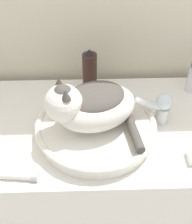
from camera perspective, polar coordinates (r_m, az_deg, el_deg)
The scene contains 6 objects.
vanity_counter at distance 1.39m, azimuth -0.36°, elevation -15.58°, with size 1.25×0.51×0.90m.
sink_basin at distance 0.99m, azimuth -0.02°, elevation -2.83°, with size 0.38×0.38×0.06m.
cat at distance 0.91m, azimuth -0.94°, elevation 1.40°, with size 0.29×0.26×0.18m.
faucet at distance 1.03m, azimuth 11.73°, elevation 1.02°, with size 0.14×0.07×0.13m.
hairspray_can_black at distance 1.12m, azimuth -1.15°, elevation 7.11°, with size 0.05×0.05×0.18m.
cream_tube at distance 0.92m, azimuth -14.50°, elevation -11.12°, with size 0.14×0.04×0.03m.
Camera 1 is at (-0.01, -0.48, 1.63)m, focal length 50.00 mm.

